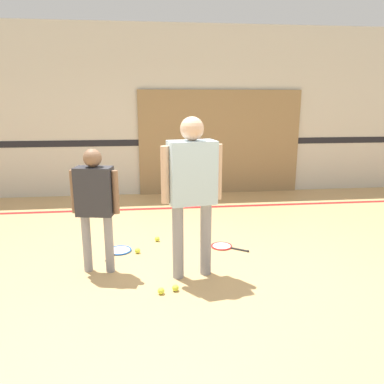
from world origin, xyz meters
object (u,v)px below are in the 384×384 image
tennis_ball_near_instructor (175,288)px  tennis_ball_stray_right (157,239)px  racket_second_spare (223,246)px  tennis_ball_by_spare_racket (138,251)px  person_student_left (95,198)px  person_instructor (192,181)px  tennis_ball_stray_left (161,291)px  racket_spare_on_floor (119,251)px

tennis_ball_near_instructor → tennis_ball_stray_right: 1.37m
racket_second_spare → tennis_ball_by_spare_racket: (-1.09, -0.07, 0.02)m
person_student_left → tennis_ball_near_instructor: bearing=-23.5°
tennis_ball_near_instructor → person_student_left: bearing=146.0°
tennis_ball_by_spare_racket → person_student_left: bearing=-132.3°
tennis_ball_near_instructor → racket_second_spare: bearing=56.9°
person_instructor → racket_second_spare: person_instructor is taller
tennis_ball_stray_left → tennis_ball_stray_right: 1.40m
racket_second_spare → tennis_ball_stray_right: (-0.84, 0.30, 0.02)m
person_instructor → tennis_ball_near_instructor: bearing=-132.4°
person_instructor → tennis_ball_stray_left: size_ratio=25.53×
person_student_left → racket_second_spare: person_student_left is taller
tennis_ball_near_instructor → tennis_ball_stray_right: (-0.15, 1.36, 0.00)m
racket_second_spare → tennis_ball_near_instructor: size_ratio=7.57×
person_student_left → tennis_ball_stray_left: bearing=-31.0°
tennis_ball_stray_right → person_student_left: bearing=-128.7°
person_instructor → racket_second_spare: size_ratio=3.37×
racket_spare_on_floor → tennis_ball_near_instructor: 1.24m
person_student_left → racket_spare_on_floor: 1.00m
racket_second_spare → tennis_ball_by_spare_racket: tennis_ball_by_spare_racket is taller
racket_spare_on_floor → tennis_ball_by_spare_racket: size_ratio=7.71×
person_instructor → tennis_ball_by_spare_racket: (-0.60, 0.66, -1.01)m
tennis_ball_near_instructor → person_instructor: bearing=57.8°
tennis_ball_stray_left → racket_second_spare: bearing=52.9°
person_student_left → tennis_ball_stray_left: (0.66, -0.58, -0.81)m
tennis_ball_by_spare_racket → racket_spare_on_floor: bearing=161.1°
person_student_left → tennis_ball_stray_left: size_ratio=20.55×
person_student_left → tennis_ball_near_instructor: 1.26m
person_student_left → racket_second_spare: size_ratio=2.71×
tennis_ball_near_instructor → tennis_ball_stray_right: same height
person_student_left → tennis_ball_near_instructor: person_student_left is taller
racket_spare_on_floor → tennis_ball_by_spare_racket: bearing=94.7°
person_instructor → racket_second_spare: bearing=46.2°
racket_second_spare → tennis_ball_near_instructor: bearing=-88.0°
tennis_ball_stray_left → person_instructor: bearing=46.5°
tennis_ball_by_spare_racket → tennis_ball_near_instructor: bearing=-68.0°
racket_spare_on_floor → tennis_ball_stray_left: (0.49, -1.11, 0.02)m
person_student_left → tennis_ball_by_spare_racket: 1.00m
person_instructor → tennis_ball_stray_left: (-0.35, -0.36, -1.01)m
racket_second_spare → tennis_ball_stray_right: tennis_ball_stray_right is taller
tennis_ball_by_spare_racket → tennis_ball_stray_right: size_ratio=1.00×
racket_second_spare → tennis_ball_stray_left: tennis_ball_stray_left is taller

